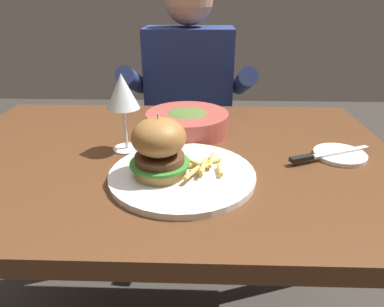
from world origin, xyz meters
TOP-DOWN VIEW (x-y plane):
  - dining_table at (0.00, 0.00)m, footprint 1.15×0.78m
  - main_plate at (0.05, -0.13)m, footprint 0.31×0.31m
  - burger_sandwich at (-0.00, -0.14)m, footprint 0.13×0.13m
  - fries_pile at (0.09, -0.12)m, footprint 0.09×0.13m
  - wine_glass at (-0.10, 0.01)m, footprint 0.08×0.08m
  - bread_plate at (0.42, -0.01)m, footprint 0.12×0.12m
  - table_knife at (0.38, -0.03)m, footprint 0.22×0.10m
  - soup_bowl at (0.04, 0.14)m, footprint 0.23×0.23m
  - diner_person at (0.03, 0.67)m, footprint 0.51×0.36m

SIDE VIEW (x-z plane):
  - diner_person at x=0.03m, z-range -0.02..1.15m
  - dining_table at x=0.00m, z-range 0.27..1.01m
  - bread_plate at x=0.42m, z-range 0.74..0.75m
  - main_plate at x=0.05m, z-range 0.74..0.75m
  - table_knife at x=0.38m, z-range 0.75..0.76m
  - fries_pile at x=0.09m, z-range 0.75..0.78m
  - soup_bowl at x=0.04m, z-range 0.74..0.80m
  - burger_sandwich at x=0.00m, z-range 0.75..0.88m
  - wine_glass at x=-0.10m, z-range 0.79..0.98m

